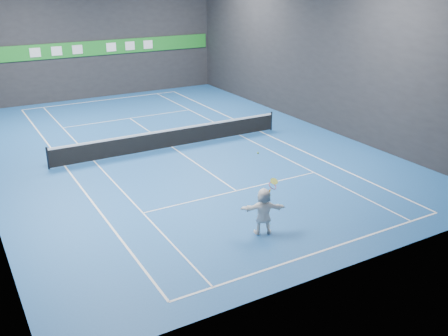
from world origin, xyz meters
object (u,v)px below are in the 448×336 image
tennis_net (172,137)px  tennis_racket (272,186)px  player (264,211)px  tennis_ball (258,153)px

tennis_net → tennis_racket: 9.96m
player → tennis_ball: bearing=25.1°
tennis_net → tennis_racket: size_ratio=21.05×
player → tennis_ball: 2.18m
tennis_ball → tennis_racket: size_ratio=0.11×
player → tennis_ball: tennis_ball is taller
player → tennis_racket: 0.90m
player → tennis_ball: size_ratio=26.48×
player → tennis_racket: size_ratio=2.81×
tennis_net → tennis_racket: (-0.70, -9.87, 1.12)m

